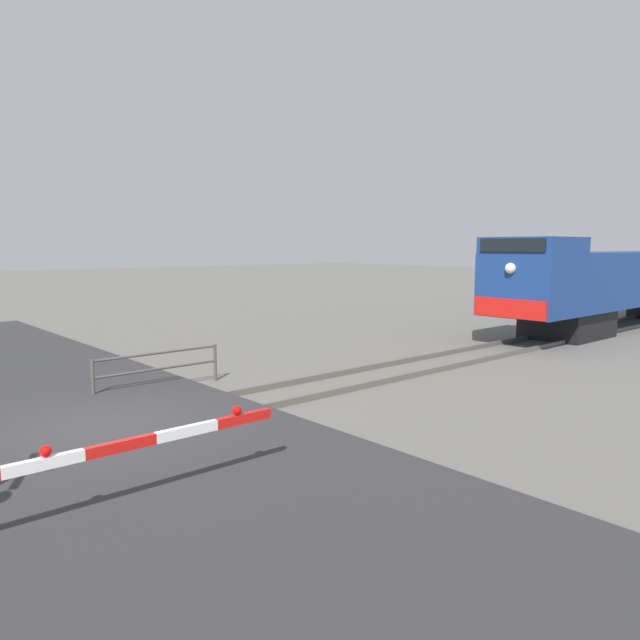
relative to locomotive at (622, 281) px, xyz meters
The scene contains 6 objects.
ground_plane 22.64m from the locomotive, 90.00° to the right, with size 160.00×160.00×0.00m, color #605E59.
rail_track_left 22.64m from the locomotive, 91.82° to the right, with size 0.08×80.00×0.15m, color #59544C.
rail_track_right 22.64m from the locomotive, 88.18° to the right, with size 0.08×80.00×0.15m, color #59544C.
road_surface 22.63m from the locomotive, 90.00° to the right, with size 36.00×6.10×0.16m, color #2D2D30.
locomotive is the anchor object (origin of this frame).
guard_railing 20.47m from the locomotive, 96.88° to the right, with size 0.08×3.23×0.95m.
Camera 1 is at (10.69, -4.04, 3.46)m, focal length 33.38 mm.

